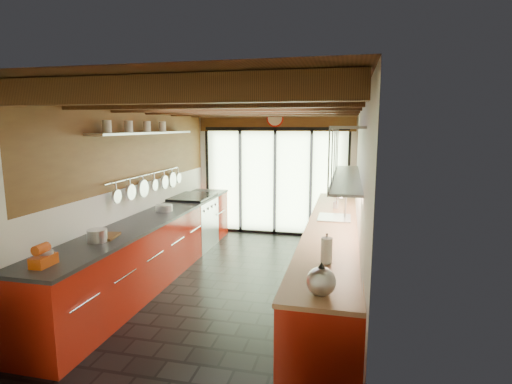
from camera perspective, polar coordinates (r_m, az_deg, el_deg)
ground at (r=5.81m, az=-2.31°, el=-12.83°), size 5.50×5.50×0.00m
room_shell at (r=5.41m, az=-2.42°, el=3.60°), size 5.50×5.50×5.50m
ceiling_beams at (r=5.75m, az=-1.45°, el=12.01°), size 3.14×5.06×4.90m
glass_door at (r=8.03m, az=2.74°, el=5.52°), size 2.95×0.10×2.90m
left_counter at (r=6.11m, az=-14.05°, el=-7.43°), size 0.68×5.00×0.92m
range_stove at (r=7.38m, az=-8.93°, el=-4.28°), size 0.66×0.90×0.97m
right_counter at (r=5.47m, az=10.81°, el=-9.29°), size 0.68×5.00×0.92m
sink_assembly at (r=5.72m, az=11.26°, el=-3.29°), size 0.45×0.52×0.43m
upper_cabinets_right at (r=5.50m, az=13.01°, el=5.52°), size 0.34×3.00×3.00m
left_wall_fixtures at (r=6.22m, az=-14.93°, el=5.25°), size 0.28×2.60×0.96m
stand_mixer at (r=4.21m, az=-28.06°, el=-8.19°), size 0.14×0.24×0.22m
pot_large at (r=4.83m, az=-21.74°, el=-5.80°), size 0.22×0.22×0.14m
pot_small at (r=6.23m, az=-13.00°, el=-2.23°), size 0.29×0.29×0.10m
cutting_board at (r=4.97m, az=-20.59°, el=-5.95°), size 0.28×0.35×0.03m
kettle at (r=3.16m, az=9.30°, el=-12.26°), size 0.30×0.32×0.27m
paper_towel at (r=3.84m, az=10.04°, el=-8.27°), size 0.14×0.14×0.29m
soap_bottle at (r=6.40m, az=11.33°, el=-1.57°), size 0.09×0.09×0.17m
bowl at (r=7.54m, az=11.61°, el=-0.37°), size 0.23×0.23×0.05m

